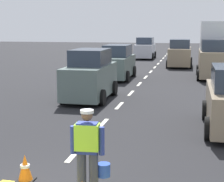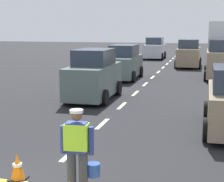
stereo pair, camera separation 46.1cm
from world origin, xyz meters
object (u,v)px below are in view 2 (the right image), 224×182
road_worker (78,147)px  car_oncoming_second (124,63)px  car_oncoming_third (155,49)px  car_outgoing_far (189,54)px  delivery_truck (223,53)px  traffic_cone_near (17,167)px  car_oncoming_lead (94,76)px

road_worker → car_oncoming_second: bearing=99.3°
car_oncoming_second → car_oncoming_third: (-0.13, 15.08, 0.02)m
car_outgoing_far → car_oncoming_third: (-3.70, 7.12, -0.04)m
road_worker → delivery_truck: delivery_truck is taller
delivery_truck → car_outgoing_far: delivery_truck is taller
road_worker → car_oncoming_second: (-2.62, 16.10, 0.05)m
traffic_cone_near → car_outgoing_far: (2.42, 23.79, 0.75)m
traffic_cone_near → car_outgoing_far: bearing=84.2°
road_worker → car_oncoming_second: car_oncoming_second is taller
car_outgoing_far → car_oncoming_lead: bearing=-103.2°
delivery_truck → car_oncoming_second: size_ratio=1.07×
car_oncoming_lead → car_outgoing_far: size_ratio=0.93×
delivery_truck → car_oncoming_lead: 10.45m
traffic_cone_near → car_oncoming_lead: car_oncoming_lead is taller
car_oncoming_third → car_outgoing_far: bearing=-62.5°
traffic_cone_near → car_oncoming_third: 30.95m
delivery_truck → car_oncoming_third: bearing=114.6°
delivery_truck → car_oncoming_lead: size_ratio=1.15×
road_worker → delivery_truck: 18.26m
car_oncoming_third → traffic_cone_near: bearing=-87.6°
car_oncoming_third → road_worker: bearing=-85.0°
car_outgoing_far → car_oncoming_third: bearing=117.5°
delivery_truck → car_outgoing_far: bearing=111.1°
car_oncoming_lead → car_oncoming_third: size_ratio=1.04×
car_oncoming_lead → road_worker: bearing=-74.9°
car_oncoming_second → car_oncoming_third: 15.08m
car_outgoing_far → car_oncoming_third: 8.03m
car_oncoming_third → car_oncoming_second: bearing=-89.5°
car_oncoming_second → traffic_cone_near: bearing=-85.8°
road_worker → delivery_truck: bearing=79.6°
delivery_truck → car_oncoming_second: delivery_truck is taller
car_oncoming_second → car_outgoing_far: bearing=65.8°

